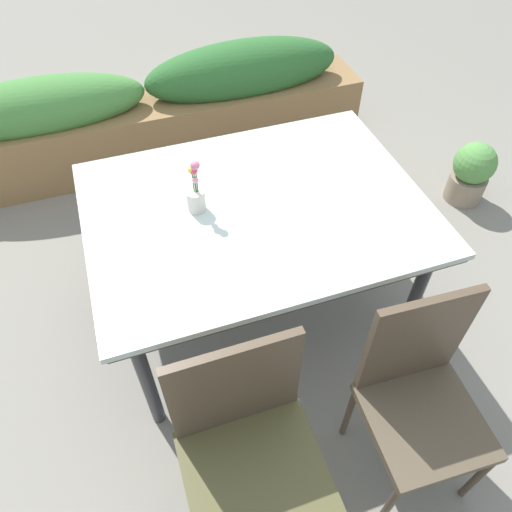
% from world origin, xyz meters
% --- Properties ---
extents(ground_plane, '(12.00, 12.00, 0.00)m').
position_xyz_m(ground_plane, '(0.00, 0.00, 0.00)').
color(ground_plane, gray).
extents(dining_table, '(1.49, 1.11, 0.77)m').
position_xyz_m(dining_table, '(0.06, 0.08, 0.71)').
color(dining_table, silver).
rests_on(dining_table, ground).
extents(chair_near_left, '(0.49, 0.49, 0.95)m').
position_xyz_m(chair_near_left, '(-0.27, -0.82, 0.53)').
color(chair_near_left, '#4D4929').
rests_on(chair_near_left, ground).
extents(chair_near_right, '(0.44, 0.44, 0.95)m').
position_xyz_m(chair_near_right, '(0.40, -0.83, 0.52)').
color(chair_near_right, brown).
rests_on(chair_near_right, ground).
extents(flower_vase, '(0.08, 0.08, 0.26)m').
position_xyz_m(flower_vase, '(-0.18, 0.14, 0.86)').
color(flower_vase, silver).
rests_on(flower_vase, dining_table).
extents(planter_box, '(3.05, 0.44, 0.77)m').
position_xyz_m(planter_box, '(-0.17, 1.63, 0.36)').
color(planter_box, olive).
rests_on(planter_box, ground).
extents(potted_plant, '(0.27, 0.27, 0.43)m').
position_xyz_m(potted_plant, '(1.69, 0.51, 0.22)').
color(potted_plant, gray).
rests_on(potted_plant, ground).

